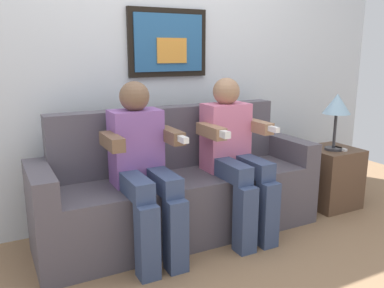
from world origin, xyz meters
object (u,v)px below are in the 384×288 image
(couch, at_px, (181,192))
(person_on_left, at_px, (143,164))
(table_lamp, at_px, (337,106))
(spare_remote_on_table, at_px, (340,149))
(person_on_right, at_px, (234,152))
(side_table_right, at_px, (330,177))

(couch, distance_m, person_on_left, 0.48)
(table_lamp, xyz_separation_m, spare_remote_on_table, (0.05, -0.02, -0.35))
(spare_remote_on_table, bearing_deg, person_on_left, 179.91)
(person_on_right, xyz_separation_m, table_lamp, (0.98, 0.02, 0.25))
(spare_remote_on_table, bearing_deg, person_on_right, 179.88)
(table_lamp, bearing_deg, person_on_left, -179.25)
(person_on_left, height_order, side_table_right, person_on_left)
(person_on_left, bearing_deg, table_lamp, 0.75)
(table_lamp, bearing_deg, couch, 173.73)
(person_on_right, xyz_separation_m, spare_remote_on_table, (1.03, -0.00, -0.10))
(couch, distance_m, person_on_right, 0.48)
(person_on_left, relative_size, side_table_right, 2.22)
(side_table_right, relative_size, spare_remote_on_table, 3.85)
(couch, bearing_deg, spare_remote_on_table, -7.07)
(couch, distance_m, table_lamp, 1.44)
(person_on_right, relative_size, table_lamp, 2.41)
(couch, relative_size, person_on_left, 1.81)
(couch, height_order, spare_remote_on_table, couch)
(side_table_right, bearing_deg, person_on_left, -177.94)
(person_on_right, height_order, table_lamp, person_on_right)
(person_on_left, xyz_separation_m, side_table_right, (1.69, 0.06, -0.36))
(couch, xyz_separation_m, table_lamp, (1.32, -0.15, 0.55))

